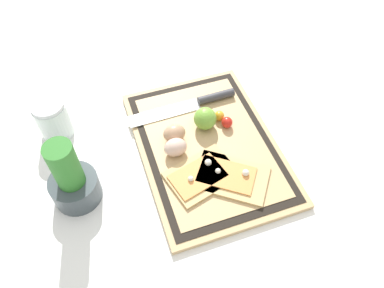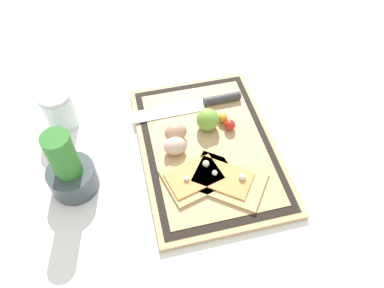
{
  "view_description": "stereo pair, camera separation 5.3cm",
  "coord_description": "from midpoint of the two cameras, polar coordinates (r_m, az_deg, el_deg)",
  "views": [
    {
      "loc": [
        -0.51,
        0.22,
        0.74
      ],
      "look_at": [
        0.0,
        0.04,
        0.03
      ],
      "focal_mm": 35.0,
      "sensor_mm": 36.0,
      "label": 1
    },
    {
      "loc": [
        -0.53,
        0.17,
        0.74
      ],
      "look_at": [
        0.0,
        0.04,
        0.03
      ],
      "focal_mm": 35.0,
      "sensor_mm": 36.0,
      "label": 2
    }
  ],
  "objects": [
    {
      "name": "ground_plane",
      "position": [
        0.92,
        0.76,
        -0.69
      ],
      "size": [
        6.0,
        6.0,
        0.0
      ],
      "primitive_type": "plane",
      "color": "white"
    },
    {
      "name": "cutting_board",
      "position": [
        0.92,
        0.76,
        -0.38
      ],
      "size": [
        0.46,
        0.32,
        0.02
      ],
      "color": "tan",
      "rests_on": "ground_plane"
    },
    {
      "name": "pizza_slice_near",
      "position": [
        0.85,
        4.13,
        -5.03
      ],
      "size": [
        0.18,
        0.19,
        0.02
      ],
      "color": "tan",
      "rests_on": "cutting_board"
    },
    {
      "name": "pizza_slice_far",
      "position": [
        0.85,
        -0.4,
        -4.81
      ],
      "size": [
        0.14,
        0.18,
        0.02
      ],
      "color": "tan",
      "rests_on": "cutting_board"
    },
    {
      "name": "knife",
      "position": [
        0.99,
        -0.33,
        6.41
      ],
      "size": [
        0.04,
        0.29,
        0.02
      ],
      "color": "silver",
      "rests_on": "cutting_board"
    },
    {
      "name": "egg_brown",
      "position": [
        0.9,
        -4.37,
        1.57
      ],
      "size": [
        0.04,
        0.05,
        0.04
      ],
      "primitive_type": "ellipsoid",
      "color": "tan",
      "rests_on": "cutting_board"
    },
    {
      "name": "egg_pink",
      "position": [
        0.88,
        -4.15,
        -0.81
      ],
      "size": [
        0.04,
        0.05,
        0.04
      ],
      "primitive_type": "ellipsoid",
      "color": "beige",
      "rests_on": "cutting_board"
    },
    {
      "name": "lime",
      "position": [
        0.92,
        0.38,
        3.85
      ],
      "size": [
        0.06,
        0.06,
        0.06
      ],
      "primitive_type": "sphere",
      "color": "#70A838",
      "rests_on": "cutting_board"
    },
    {
      "name": "cherry_tomato_red",
      "position": [
        0.94,
        3.76,
        3.26
      ],
      "size": [
        0.03,
        0.03,
        0.03
      ],
      "primitive_type": "sphere",
      "color": "red",
      "rests_on": "cutting_board"
    },
    {
      "name": "cherry_tomato_yellow",
      "position": [
        0.95,
        2.62,
        4.27
      ],
      "size": [
        0.03,
        0.03,
        0.03
      ],
      "primitive_type": "sphere",
      "color": "gold",
      "rests_on": "cutting_board"
    },
    {
      "name": "herb_pot",
      "position": [
        0.84,
        -19.51,
        -5.4
      ],
      "size": [
        0.11,
        0.11,
        0.18
      ],
      "color": "#3D474C",
      "rests_on": "ground_plane"
    },
    {
      "name": "sauce_jar",
      "position": [
        0.99,
        -21.76,
        3.25
      ],
      "size": [
        0.08,
        0.08,
        0.1
      ],
      "color": "silver",
      "rests_on": "ground_plane"
    }
  ]
}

